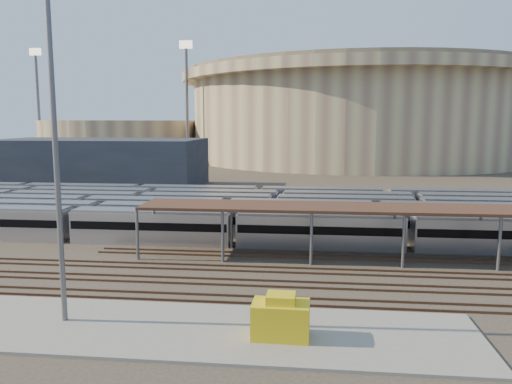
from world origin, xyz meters
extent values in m
plane|color=#383026|center=(0.00, 0.00, 0.00)|extent=(420.00, 420.00, 0.00)
cube|color=gray|center=(-5.00, -15.00, 0.10)|extent=(50.00, 9.00, 0.20)
cube|color=#A9A8AD|center=(0.65, 8.00, 1.80)|extent=(112.00, 2.90, 3.60)
cube|color=#A9A8AD|center=(2.00, 12.20, 1.80)|extent=(112.00, 2.90, 3.60)
cube|color=#A9A8AD|center=(-1.68, 16.40, 1.80)|extent=(112.00, 2.90, 3.60)
cube|color=#A9A8AD|center=(4.16, 20.60, 1.80)|extent=(112.00, 2.90, 3.60)
cube|color=#A9A8AD|center=(4.72, 24.80, 1.80)|extent=(112.00, 2.90, 3.60)
cube|color=#A9A8AD|center=(1.22, 29.00, 1.80)|extent=(112.00, 2.90, 3.60)
cylinder|color=#5C5D62|center=(-8.00, 1.30, 2.50)|extent=(0.30, 0.30, 5.00)
cylinder|color=#5C5D62|center=(-8.00, 6.70, 2.50)|extent=(0.30, 0.30, 5.00)
cylinder|color=#5C5D62|center=(0.57, 1.30, 2.50)|extent=(0.30, 0.30, 5.00)
cylinder|color=#5C5D62|center=(0.57, 6.70, 2.50)|extent=(0.30, 0.30, 5.00)
cylinder|color=#5C5D62|center=(9.14, 1.30, 2.50)|extent=(0.30, 0.30, 5.00)
cylinder|color=#5C5D62|center=(9.14, 6.70, 2.50)|extent=(0.30, 0.30, 5.00)
cylinder|color=#5C5D62|center=(17.71, 1.30, 2.50)|extent=(0.30, 0.30, 5.00)
cylinder|color=#5C5D62|center=(17.71, 6.70, 2.50)|extent=(0.30, 0.30, 5.00)
cylinder|color=#5C5D62|center=(26.29, 1.30, 2.50)|extent=(0.30, 0.30, 5.00)
cylinder|color=#5C5D62|center=(26.29, 6.70, 2.50)|extent=(0.30, 0.30, 5.00)
cube|color=#381D17|center=(22.00, 4.00, 5.15)|extent=(60.00, 6.00, 0.30)
cube|color=#4C3323|center=(0.00, -1.75, 0.09)|extent=(170.00, 0.12, 0.18)
cube|color=#4C3323|center=(0.00, -0.25, 0.09)|extent=(170.00, 0.12, 0.18)
cube|color=#4C3323|center=(0.00, -5.75, 0.09)|extent=(170.00, 0.12, 0.18)
cube|color=#4C3323|center=(0.00, -4.25, 0.09)|extent=(170.00, 0.12, 0.18)
cube|color=#4C3323|center=(0.00, -9.75, 0.09)|extent=(170.00, 0.12, 0.18)
cube|color=#4C3323|center=(0.00, -8.25, 0.09)|extent=(170.00, 0.12, 0.18)
cylinder|color=tan|center=(25.00, 140.00, 14.00)|extent=(116.00, 116.00, 28.00)
cylinder|color=tan|center=(25.00, 140.00, 29.50)|extent=(124.00, 124.00, 3.00)
cylinder|color=brown|center=(25.00, 140.00, 31.75)|extent=(120.00, 120.00, 1.50)
cylinder|color=tan|center=(-60.00, 130.00, 7.00)|extent=(56.00, 56.00, 14.00)
cube|color=#1E232D|center=(-35.00, 55.00, 5.00)|extent=(42.00, 20.00, 10.00)
cylinder|color=#5C5D62|center=(-30.00, 110.00, 18.00)|extent=(1.00, 1.00, 36.00)
cube|color=#FFF2CC|center=(-30.00, 110.00, 37.20)|extent=(4.00, 0.60, 2.40)
cylinder|color=#5C5D62|center=(-85.00, 120.00, 18.00)|extent=(1.00, 1.00, 36.00)
cube|color=#FFF2CC|center=(-85.00, 120.00, 37.20)|extent=(4.00, 0.60, 2.40)
cylinder|color=#5C5D62|center=(-10.00, 160.00, 18.00)|extent=(1.00, 1.00, 36.00)
cube|color=#FFF2CC|center=(-10.00, 160.00, 37.20)|extent=(4.00, 0.60, 2.40)
cylinder|color=#5C5D62|center=(-7.53, -14.57, 11.16)|extent=(0.36, 0.36, 21.91)
cube|color=gold|center=(7.26, -15.62, 1.32)|extent=(3.61, 2.30, 2.23)
camera|label=1|loc=(8.99, -45.38, 13.61)|focal=35.00mm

